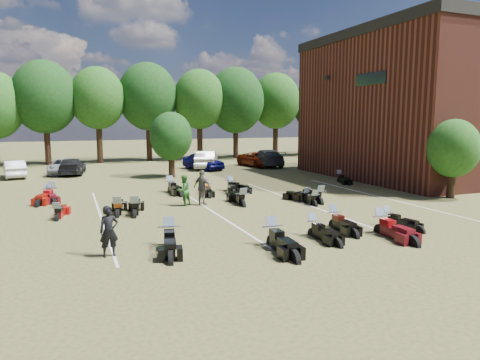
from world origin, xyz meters
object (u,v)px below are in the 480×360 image
person_black (109,231)px  person_grey (202,187)px  motorcycle_3 (313,236)px  car_4 (203,161)px  motorcycle_7 (58,220)px  motorcycle_14 (49,200)px  person_green (184,190)px

person_black → person_grey: bearing=46.1°
person_black → motorcycle_3: 7.34m
person_grey → motorcycle_3: 7.60m
car_4 → motorcycle_3: car_4 is taller
person_grey → motorcycle_7: size_ratio=0.89×
motorcycle_7 → motorcycle_3: bearing=155.7°
car_4 → motorcycle_3: 22.52m
car_4 → motorcycle_7: car_4 is taller
car_4 → person_black: bearing=-133.9°
motorcycle_14 → person_black: bearing=-90.3°
person_black → motorcycle_7: 6.28m
person_grey → car_4: bearing=-54.2°
person_black → motorcycle_3: bearing=-9.6°
person_black → motorcycle_7: (-1.67, 6.00, -0.82)m
car_4 → motorcycle_14: 16.07m
person_green → motorcycle_14: (-6.45, 4.32, -0.78)m
motorcycle_14 → car_4: bearing=30.3°
person_grey → person_black: bearing=106.2°
person_grey → motorcycle_7: bearing=60.7°
motorcycle_3 → car_4: bearing=82.5°
motorcycle_3 → motorcycle_14: bearing=128.0°
motorcycle_7 → person_black: bearing=116.3°
person_green → motorcycle_3: (3.07, -7.38, -0.78)m
person_grey → motorcycle_3: person_grey is taller
motorcycle_3 → motorcycle_7: motorcycle_3 is taller
person_black → car_4: bearing=58.8°
motorcycle_3 → motorcycle_7: 10.94m
person_green → car_4: bearing=-134.6°
car_4 → motorcycle_14: bearing=-158.4°
person_green → motorcycle_7: person_green is taller
car_4 → person_green: 15.98m
person_green → motorcycle_7: size_ratio=0.78×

